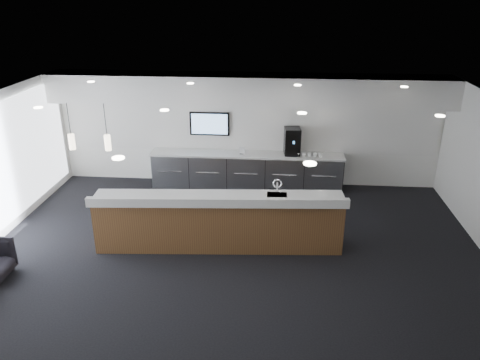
{
  "coord_description": "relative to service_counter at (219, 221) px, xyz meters",
  "views": [
    {
      "loc": [
        0.8,
        -7.9,
        4.95
      ],
      "look_at": [
        0.02,
        1.3,
        1.15
      ],
      "focal_mm": 35.0,
      "sensor_mm": 36.0,
      "label": 1
    }
  ],
  "objects": [
    {
      "name": "cup_6",
      "position": [
        1.39,
        3.05,
        0.42
      ],
      "size": [
        0.15,
        0.15,
        0.1
      ],
      "primitive_type": "imported",
      "rotation": [
        0.0,
        0.0,
        3.87
      ],
      "color": "white",
      "rests_on": "back_credenza"
    },
    {
      "name": "soffit_bulkhead",
      "position": [
        0.33,
        3.08,
        2.07
      ],
      "size": [
        10.0,
        0.9,
        0.7
      ],
      "primitive_type": "cube",
      "color": "white",
      "rests_on": "back_wall"
    },
    {
      "name": "ceiling_can_lights",
      "position": [
        0.33,
        -0.47,
        2.39
      ],
      "size": [
        7.0,
        5.0,
        0.02
      ],
      "primitive_type": null,
      "color": "white",
      "rests_on": "ceiling"
    },
    {
      "name": "cup_5",
      "position": [
        1.53,
        3.05,
        0.42
      ],
      "size": [
        0.11,
        0.11,
        0.1
      ],
      "primitive_type": "imported",
      "rotation": [
        0.0,
        0.0,
        3.23
      ],
      "color": "white",
      "rests_on": "back_credenza"
    },
    {
      "name": "cup_1",
      "position": [
        2.09,
        3.05,
        0.42
      ],
      "size": [
        0.15,
        0.15,
        0.1
      ],
      "primitive_type": "imported",
      "rotation": [
        0.0,
        0.0,
        0.65
      ],
      "color": "white",
      "rests_on": "back_credenza"
    },
    {
      "name": "coffee_machine",
      "position": [
        1.51,
        3.21,
        0.72
      ],
      "size": [
        0.44,
        0.55,
        0.7
      ],
      "rotation": [
        0.0,
        0.0,
        0.09
      ],
      "color": "black",
      "rests_on": "back_credenza"
    },
    {
      "name": "pendant_left",
      "position": [
        -2.07,
        0.33,
        1.67
      ],
      "size": [
        0.12,
        0.12,
        0.3
      ],
      "primitive_type": "cylinder",
      "color": "#F5E0BF",
      "rests_on": "ceiling"
    },
    {
      "name": "cup_4",
      "position": [
        1.67,
        3.05,
        0.42
      ],
      "size": [
        0.14,
        0.14,
        0.1
      ],
      "primitive_type": "imported",
      "rotation": [
        0.0,
        0.0,
        2.58
      ],
      "color": "white",
      "rests_on": "back_credenza"
    },
    {
      "name": "wall_tv",
      "position": [
        -0.67,
        3.44,
        1.07
      ],
      "size": [
        1.05,
        0.08,
        0.62
      ],
      "color": "black",
      "rests_on": "back_wall"
    },
    {
      "name": "cup_2",
      "position": [
        1.95,
        3.05,
        0.42
      ],
      "size": [
        0.13,
        0.13,
        0.1
      ],
      "primitive_type": "imported",
      "rotation": [
        0.0,
        0.0,
        1.29
      ],
      "color": "white",
      "rests_on": "back_credenza"
    },
    {
      "name": "back_credenza",
      "position": [
        0.33,
        3.17,
        -0.1
      ],
      "size": [
        5.06,
        0.66,
        0.95
      ],
      "color": "gray",
      "rests_on": "ground"
    },
    {
      "name": "service_counter",
      "position": [
        0.0,
        0.0,
        0.0
      ],
      "size": [
        5.07,
        1.19,
        1.49
      ],
      "rotation": [
        0.0,
        0.0,
        0.07
      ],
      "color": "brown",
      "rests_on": "ground"
    },
    {
      "name": "info_sign_left",
      "position": [
        0.22,
        3.11,
        0.47
      ],
      "size": [
        0.14,
        0.05,
        0.19
      ],
      "primitive_type": "cube",
      "rotation": [
        0.0,
        0.0,
        -0.25
      ],
      "color": "silver",
      "rests_on": "back_credenza"
    },
    {
      "name": "cup_0",
      "position": [
        2.23,
        3.05,
        0.42
      ],
      "size": [
        0.1,
        0.1,
        0.1
      ],
      "primitive_type": "imported",
      "color": "white",
      "rests_on": "back_credenza"
    },
    {
      "name": "ground",
      "position": [
        0.33,
        -0.47,
        -0.58
      ],
      "size": [
        10.0,
        10.0,
        0.0
      ],
      "primitive_type": "plane",
      "color": "black",
      "rests_on": "ground"
    },
    {
      "name": "ceiling",
      "position": [
        0.33,
        -0.47,
        2.42
      ],
      "size": [
        10.0,
        8.0,
        0.02
      ],
      "primitive_type": "cube",
      "color": "black",
      "rests_on": "back_wall"
    },
    {
      "name": "info_sign_right",
      "position": [
        1.59,
        3.03,
        0.5
      ],
      "size": [
        0.18,
        0.06,
        0.25
      ],
      "primitive_type": "cube",
      "rotation": [
        0.0,
        0.0,
        0.25
      ],
      "color": "silver",
      "rests_on": "back_credenza"
    },
    {
      "name": "alcove_panel",
      "position": [
        0.33,
        3.5,
        1.02
      ],
      "size": [
        9.8,
        0.06,
        1.4
      ],
      "primitive_type": "cube",
      "color": "white",
      "rests_on": "back_wall"
    },
    {
      "name": "pendant_right",
      "position": [
        -2.77,
        0.33,
        1.67
      ],
      "size": [
        0.12,
        0.12,
        0.3
      ],
      "primitive_type": "cylinder",
      "color": "#F5E0BF",
      "rests_on": "ceiling"
    },
    {
      "name": "back_wall",
      "position": [
        0.33,
        3.53,
        0.92
      ],
      "size": [
        10.0,
        0.02,
        3.0
      ],
      "primitive_type": "cube",
      "color": "white",
      "rests_on": "ground"
    },
    {
      "name": "cup_3",
      "position": [
        1.81,
        3.05,
        0.42
      ],
      "size": [
        0.13,
        0.13,
        0.1
      ],
      "primitive_type": "imported",
      "rotation": [
        0.0,
        0.0,
        1.94
      ],
      "color": "white",
      "rests_on": "back_credenza"
    }
  ]
}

